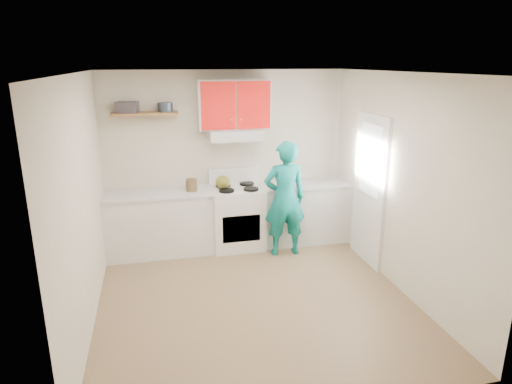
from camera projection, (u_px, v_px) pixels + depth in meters
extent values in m
plane|color=brown|center=(254.00, 298.00, 5.32)|extent=(3.80, 3.80, 0.00)
cube|color=white|center=(254.00, 73.00, 4.59)|extent=(3.60, 3.80, 0.04)
cube|color=beige|center=(226.00, 159.00, 6.73)|extent=(3.60, 0.04, 2.60)
cube|color=beige|center=(313.00, 268.00, 3.18)|extent=(3.60, 0.04, 2.60)
cube|color=beige|center=(83.00, 205.00, 4.57)|extent=(0.04, 3.80, 2.60)
cube|color=beige|center=(400.00, 184.00, 5.35)|extent=(0.04, 3.80, 2.60)
cube|color=white|center=(370.00, 190.00, 6.07)|extent=(0.05, 0.85, 2.05)
cube|color=white|center=(370.00, 160.00, 5.95)|extent=(0.01, 0.55, 0.95)
cube|color=silver|center=(160.00, 224.00, 6.47)|extent=(1.52, 0.60, 0.90)
cube|color=silver|center=(303.00, 212.00, 6.94)|extent=(1.32, 0.60, 0.90)
cube|color=white|center=(237.00, 217.00, 6.69)|extent=(0.76, 0.65, 0.92)
cube|color=silver|center=(235.00, 135.00, 6.44)|extent=(0.76, 0.44, 0.15)
cube|color=red|center=(234.00, 104.00, 6.37)|extent=(1.02, 0.33, 0.70)
cube|color=brown|center=(144.00, 114.00, 6.14)|extent=(0.90, 0.30, 0.04)
cube|color=#423B43|center=(127.00, 107.00, 6.07)|extent=(0.32, 0.26, 0.15)
cylinder|color=#333D4C|center=(165.00, 107.00, 6.18)|extent=(0.24, 0.24, 0.13)
ellipsoid|color=olive|center=(223.00, 182.00, 6.53)|extent=(0.28, 0.28, 0.19)
cylinder|color=brown|center=(191.00, 186.00, 6.39)|extent=(0.17, 0.17, 0.19)
cube|color=olive|center=(299.00, 184.00, 6.80)|extent=(0.34, 0.25, 0.02)
cube|color=#AF1215|center=(321.00, 184.00, 6.82)|extent=(0.31, 0.27, 0.01)
imported|color=#0D7B75|center=(285.00, 199.00, 6.33)|extent=(0.62, 0.41, 1.67)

